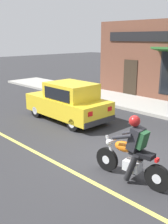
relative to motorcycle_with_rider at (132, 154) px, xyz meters
The scene contains 5 objects.
ground_plane 1.57m from the motorcycle_with_rider, 41.52° to the left, with size 80.00×80.00×0.00m, color #2B2B2D.
sidewalk_curb 7.42m from the motorcycle_with_rider, 32.20° to the left, with size 2.60×22.00×0.14m, color #9E9B93.
lane_stripe 4.07m from the motorcycle_with_rider, 100.60° to the left, with size 0.12×19.80×0.01m, color #D1C64C.
motorcycle_with_rider is the anchor object (origin of this frame).
car_hatchback 5.08m from the motorcycle_with_rider, 65.92° to the left, with size 1.71×3.81×1.57m.
Camera 1 is at (-5.78, -4.16, 3.29)m, focal length 42.00 mm.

